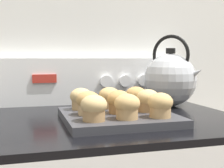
% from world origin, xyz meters
% --- Properties ---
extents(wall_back, '(8.00, 0.05, 2.40)m').
position_xyz_m(wall_back, '(0.00, 0.68, 1.20)').
color(wall_back, silver).
rests_on(wall_back, ground_plane).
extents(control_panel, '(0.78, 0.07, 0.18)m').
position_xyz_m(control_panel, '(0.00, 0.63, 1.00)').
color(control_panel, white).
rests_on(control_panel, stove_range).
extents(muffin_pan, '(0.31, 0.31, 0.02)m').
position_xyz_m(muffin_pan, '(0.01, 0.27, 0.92)').
color(muffin_pan, '#38383D').
rests_on(muffin_pan, stove_range).
extents(muffin_r0_c0, '(0.07, 0.07, 0.07)m').
position_xyz_m(muffin_r0_c0, '(-0.08, 0.18, 0.96)').
color(muffin_r0_c0, '#A37A4C').
rests_on(muffin_r0_c0, muffin_pan).
extents(muffin_r0_c1, '(0.07, 0.07, 0.07)m').
position_xyz_m(muffin_r0_c1, '(0.01, 0.18, 0.96)').
color(muffin_r0_c1, tan).
rests_on(muffin_r0_c1, muffin_pan).
extents(muffin_r0_c2, '(0.07, 0.07, 0.07)m').
position_xyz_m(muffin_r0_c2, '(0.10, 0.18, 0.96)').
color(muffin_r0_c2, tan).
rests_on(muffin_r0_c2, muffin_pan).
extents(muffin_r1_c0, '(0.07, 0.07, 0.07)m').
position_xyz_m(muffin_r1_c0, '(-0.08, 0.26, 0.96)').
color(muffin_r1_c0, tan).
rests_on(muffin_r1_c0, muffin_pan).
extents(muffin_r1_c1, '(0.07, 0.07, 0.07)m').
position_xyz_m(muffin_r1_c1, '(0.01, 0.26, 0.96)').
color(muffin_r1_c1, olive).
rests_on(muffin_r1_c1, muffin_pan).
extents(muffin_r1_c2, '(0.07, 0.07, 0.07)m').
position_xyz_m(muffin_r1_c2, '(0.10, 0.27, 0.96)').
color(muffin_r1_c2, '#A37A4C').
rests_on(muffin_r1_c2, muffin_pan).
extents(muffin_r2_c0, '(0.07, 0.07, 0.07)m').
position_xyz_m(muffin_r2_c0, '(-0.08, 0.36, 0.96)').
color(muffin_r2_c0, tan).
rests_on(muffin_r2_c0, muffin_pan).
extents(muffin_r2_c1, '(0.07, 0.07, 0.07)m').
position_xyz_m(muffin_r2_c1, '(0.01, 0.36, 0.96)').
color(muffin_r2_c1, tan).
rests_on(muffin_r2_c1, muffin_pan).
extents(muffin_r2_c2, '(0.07, 0.07, 0.07)m').
position_xyz_m(muffin_r2_c2, '(0.10, 0.36, 0.96)').
color(muffin_r2_c2, olive).
rests_on(muffin_r2_c2, muffin_pan).
extents(tea_kettle, '(0.20, 0.21, 0.27)m').
position_xyz_m(tea_kettle, '(0.28, 0.48, 1.01)').
color(tea_kettle, '#ADAFB5').
rests_on(tea_kettle, stove_range).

